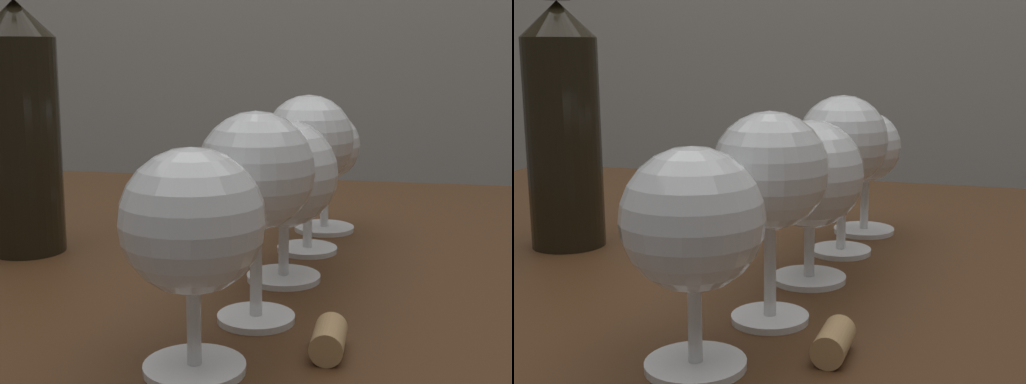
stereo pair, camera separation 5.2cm
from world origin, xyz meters
TOP-DOWN VIEW (x-y plane):
  - dining_table at (0.00, 0.00)m, footprint 1.11×0.81m
  - wine_glass_empty at (0.02, -0.28)m, footprint 0.09×0.09m
  - wine_glass_rose at (0.04, -0.19)m, footprint 0.08×0.08m
  - wine_glass_pinot at (0.05, -0.09)m, footprint 0.09×0.09m
  - wine_glass_port at (0.06, 0.00)m, footprint 0.09×0.09m
  - wine_glass_cabernet at (0.06, 0.09)m, footprint 0.07×0.07m
  - wine_bottle at (-0.22, -0.05)m, footprint 0.07×0.07m
  - cork at (0.10, -0.24)m, footprint 0.02×0.04m

SIDE VIEW (x-z plane):
  - dining_table at x=0.00m, z-range 0.27..1.02m
  - cork at x=0.10m, z-range 0.76..0.78m
  - wine_glass_cabernet at x=0.06m, z-range 0.78..0.91m
  - wine_glass_pinot at x=0.05m, z-range 0.78..0.92m
  - wine_glass_empty at x=0.02m, z-range 0.78..0.92m
  - wine_glass_port at x=0.06m, z-range 0.78..0.94m
  - wine_glass_rose at x=0.04m, z-range 0.79..0.94m
  - wine_bottle at x=-0.22m, z-range 0.72..1.05m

